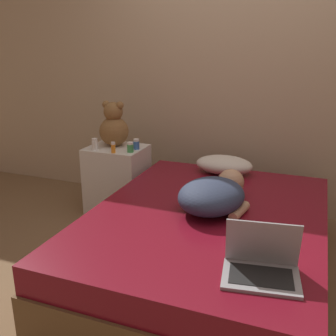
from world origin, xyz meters
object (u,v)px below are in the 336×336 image
at_px(person_lying, 215,194).
at_px(bottle_green, 130,147).
at_px(laptop, 261,264).
at_px(bottle_orange, 113,148).
at_px(bottle_white, 95,144).
at_px(teddy_bear, 114,127).
at_px(bottle_blue, 136,144).
at_px(pillow, 224,165).

relative_size(person_lying, bottle_green, 8.05).
distance_m(laptop, bottle_orange, 1.81).
bearing_deg(bottle_white, laptop, -36.47).
xyz_separation_m(person_lying, bottle_orange, (-1.00, 0.49, 0.09)).
bearing_deg(teddy_bear, bottle_orange, -63.89).
bearing_deg(bottle_green, bottle_orange, -150.40).
bearing_deg(laptop, bottle_white, 134.69).
bearing_deg(laptop, bottle_orange, 131.75).
height_order(laptop, bottle_blue, laptop).
height_order(pillow, teddy_bear, teddy_bear).
xyz_separation_m(person_lying, bottle_blue, (-0.87, 0.66, 0.09)).
height_order(pillow, bottle_blue, bottle_blue).
bearing_deg(teddy_bear, bottle_white, -114.84).
distance_m(person_lying, bottle_white, 1.30).
bearing_deg(teddy_bear, bottle_green, -32.39).
relative_size(bottle_white, bottle_green, 1.17).
xyz_separation_m(person_lying, bottle_white, (-1.19, 0.51, 0.10)).
xyz_separation_m(pillow, person_lying, (0.11, -0.72, 0.03)).
relative_size(pillow, bottle_orange, 5.01).
height_order(bottle_white, bottle_green, bottle_white).
distance_m(bottle_orange, bottle_green, 0.14).
xyz_separation_m(teddy_bear, bottle_green, (0.23, -0.14, -0.13)).
height_order(laptop, bottle_green, laptop).
relative_size(pillow, bottle_white, 4.62).
xyz_separation_m(teddy_bear, bottle_white, (-0.09, -0.19, -0.12)).
bearing_deg(bottle_white, teddy_bear, 65.16).
height_order(laptop, bottle_white, laptop).
distance_m(laptop, bottle_white, 1.98).
relative_size(teddy_bear, bottle_blue, 4.47).
distance_m(teddy_bear, bottle_blue, 0.27).
bearing_deg(person_lying, bottle_green, 157.02).
bearing_deg(pillow, person_lying, -81.45).
relative_size(laptop, bottle_orange, 4.14).
xyz_separation_m(laptop, bottle_white, (-1.59, 1.17, 0.14)).
distance_m(teddy_bear, bottle_green, 0.30).
xyz_separation_m(laptop, bottle_blue, (-1.27, 1.32, 0.13)).
bearing_deg(bottle_green, laptop, -43.72).
xyz_separation_m(bottle_orange, bottle_blue, (0.13, 0.18, -0.00)).
relative_size(bottle_green, bottle_blue, 0.97).
height_order(teddy_bear, bottle_green, teddy_bear).
relative_size(bottle_white, bottle_blue, 1.13).
xyz_separation_m(bottle_orange, bottle_green, (0.12, 0.07, -0.00)).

